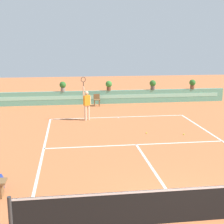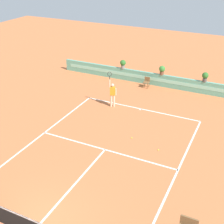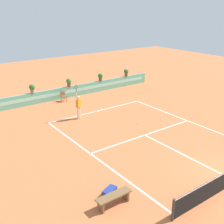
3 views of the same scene
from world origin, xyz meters
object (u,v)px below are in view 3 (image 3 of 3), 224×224
object	(u,v)px
tennis_ball_mid_court	(161,120)
potted_plant_centre	(69,82)
gear_bag	(110,192)
tennis_ball_near_baseline	(138,123)
potted_plant_far_right	(126,72)
potted_plant_right	(100,77)
potted_plant_left	(32,88)
bench_courtside	(114,197)
tennis_player	(79,105)
ball_kid_chair	(63,96)

from	to	relation	value
tennis_ball_mid_court	potted_plant_centre	world-z (taller)	potted_plant_centre
gear_bag	tennis_ball_near_baseline	distance (m)	8.36
tennis_ball_mid_court	potted_plant_centre	size ratio (longest dim) A/B	0.09
potted_plant_far_right	potted_plant_right	distance (m)	3.15
potted_plant_left	potted_plant_far_right	bearing A→B (deg)	0.00
tennis_ball_near_baseline	bench_courtside	bearing A→B (deg)	-137.43
tennis_player	tennis_ball_near_baseline	world-z (taller)	tennis_player
potted_plant_far_right	tennis_ball_mid_court	bearing A→B (deg)	-113.59
tennis_ball_near_baseline	tennis_ball_mid_court	world-z (taller)	same
potted_plant_far_right	potted_plant_left	bearing A→B (deg)	180.00
bench_courtside	potted_plant_left	size ratio (longest dim) A/B	2.21
bench_courtside	potted_plant_centre	size ratio (longest dim) A/B	2.21
bench_courtside	tennis_player	bearing A→B (deg)	68.06
ball_kid_chair	tennis_ball_mid_court	world-z (taller)	ball_kid_chair
tennis_player	potted_plant_far_right	xyz separation A→B (m)	(8.45, 5.02, 0.36)
tennis_ball_near_baseline	tennis_ball_mid_court	bearing A→B (deg)	-15.40
tennis_ball_mid_court	tennis_player	bearing A→B (deg)	140.95
potted_plant_centre	potted_plant_right	size ratio (longest dim) A/B	1.00
tennis_ball_mid_court	potted_plant_left	bearing A→B (deg)	124.69
potted_plant_right	ball_kid_chair	bearing A→B (deg)	-170.42
tennis_ball_mid_court	potted_plant_left	distance (m)	10.75
gear_bag	potted_plant_right	size ratio (longest dim) A/B	0.97
tennis_ball_near_baseline	potted_plant_left	size ratio (longest dim) A/B	0.09
tennis_player	potted_plant_left	world-z (taller)	tennis_player
tennis_player	potted_plant_centre	bearing A→B (deg)	68.88
gear_bag	tennis_ball_mid_court	world-z (taller)	gear_bag
bench_courtside	potted_plant_far_right	xyz separation A→B (m)	(12.19, 14.31, 1.04)
potted_plant_left	potted_plant_far_right	size ratio (longest dim) A/B	1.00
ball_kid_chair	tennis_player	distance (m)	4.43
potted_plant_left	potted_plant_far_right	xyz separation A→B (m)	(9.90, 0.00, 0.00)
ball_kid_chair	gear_bag	xyz separation A→B (m)	(-4.48, -12.98, -0.30)
ball_kid_chair	gear_bag	bearing A→B (deg)	-109.06
ball_kid_chair	potted_plant_left	bearing A→B (deg)	163.15
ball_kid_chair	potted_plant_left	world-z (taller)	potted_plant_left
bench_courtside	gear_bag	size ratio (longest dim) A/B	2.29
bench_courtside	gear_bag	world-z (taller)	bench_courtside
potted_plant_far_right	potted_plant_right	world-z (taller)	same
tennis_player	potted_plant_centre	xyz separation A→B (m)	(1.94, 5.02, 0.36)
ball_kid_chair	tennis_player	xyz separation A→B (m)	(-0.97, -4.29, 0.57)
tennis_player	tennis_ball_near_baseline	bearing A→B (deg)	-49.00
tennis_ball_mid_court	bench_courtside	bearing A→B (deg)	-146.47
gear_bag	potted_plant_centre	distance (m)	14.81
potted_plant_centre	potted_plant_right	xyz separation A→B (m)	(3.36, 0.00, 0.00)
gear_bag	potted_plant_left	bearing A→B (deg)	81.42
ball_kid_chair	tennis_player	size ratio (longest dim) A/B	0.33
gear_bag	ball_kid_chair	bearing A→B (deg)	70.94
gear_bag	potted_plant_far_right	xyz separation A→B (m)	(11.97, 13.71, 1.23)
tennis_ball_near_baseline	potted_plant_left	bearing A→B (deg)	117.34
tennis_ball_near_baseline	gear_bag	bearing A→B (deg)	-139.43
tennis_ball_near_baseline	tennis_ball_mid_court	xyz separation A→B (m)	(1.79, -0.49, 0.00)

